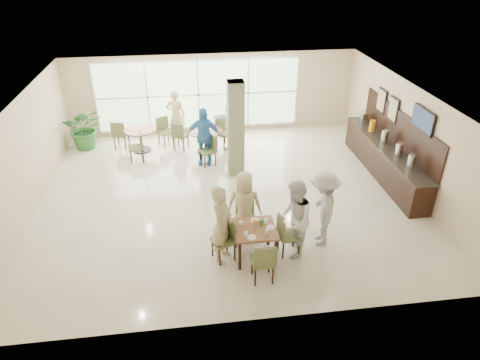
{
  "coord_description": "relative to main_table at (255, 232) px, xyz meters",
  "views": [
    {
      "loc": [
        -0.98,
        -10.01,
        6.09
      ],
      "look_at": [
        0.2,
        -1.2,
        1.1
      ],
      "focal_mm": 32.0,
      "sensor_mm": 36.0,
      "label": 1
    }
  ],
  "objects": [
    {
      "name": "chairs_table_left",
      "position": [
        -2.81,
        5.85,
        -0.18
      ],
      "size": [
        2.06,
        1.71,
        0.95
      ],
      "color": "#5D6839",
      "rests_on": "ground"
    },
    {
      "name": "round_table_left",
      "position": [
        -2.82,
        5.9,
        -0.09
      ],
      "size": [
        1.06,
        1.06,
        0.75
      ],
      "color": "brown",
      "rests_on": "ground"
    },
    {
      "name": "round_table_right",
      "position": [
        -0.72,
        5.49,
        -0.07
      ],
      "size": [
        1.11,
        1.11,
        0.75
      ],
      "color": "brown",
      "rests_on": "ground"
    },
    {
      "name": "chairs_table_right",
      "position": [
        -0.77,
        5.42,
        -0.18
      ],
      "size": [
        2.07,
        1.89,
        0.95
      ],
      "color": "#5D6839",
      "rests_on": "ground"
    },
    {
      "name": "wall_tv",
      "position": [
        4.61,
        2.11,
        1.5
      ],
      "size": [
        0.06,
        1.0,
        0.58
      ],
      "color": "black",
      "rests_on": "ground"
    },
    {
      "name": "potted_plant",
      "position": [
        -4.64,
        6.36,
        0.05
      ],
      "size": [
        1.37,
        1.37,
        1.4
      ],
      "primitive_type": "imported",
      "rotation": [
        0.0,
        0.0,
        0.09
      ],
      "color": "#2B6C2F",
      "rests_on": "ground"
    },
    {
      "name": "teen_right",
      "position": [
        0.85,
        0.0,
        0.25
      ],
      "size": [
        0.83,
        0.99,
        1.81
      ],
      "primitive_type": "imported",
      "rotation": [
        0.0,
        0.0,
        -1.75
      ],
      "color": "white",
      "rests_on": "ground"
    },
    {
      "name": "teen_left",
      "position": [
        -0.71,
        0.03,
        0.24
      ],
      "size": [
        0.65,
        0.77,
        1.79
      ],
      "primitive_type": "imported",
      "rotation": [
        0.0,
        0.0,
        1.15
      ],
      "color": "tan",
      "rests_on": "ground"
    },
    {
      "name": "framed_art_a",
      "position": [
        4.62,
        3.71,
        1.2
      ],
      "size": [
        0.05,
        0.55,
        0.7
      ],
      "color": "black",
      "rests_on": "ground"
    },
    {
      "name": "chairs_main_table",
      "position": [
        0.02,
        0.0,
        -0.18
      ],
      "size": [
        1.98,
        1.93,
        0.95
      ],
      "color": "#5D6839",
      "rests_on": "ground"
    },
    {
      "name": "room_shell",
      "position": [
        -0.32,
        2.71,
        1.05
      ],
      "size": [
        10.0,
        10.0,
        10.0
      ],
      "color": "white",
      "rests_on": "ground"
    },
    {
      "name": "framed_art_b",
      "position": [
        4.62,
        4.51,
        1.2
      ],
      "size": [
        0.05,
        0.55,
        0.7
      ],
      "color": "black",
      "rests_on": "ground"
    },
    {
      "name": "adult_standing",
      "position": [
        -1.64,
        6.61,
        0.25
      ],
      "size": [
        0.75,
        0.6,
        1.8
      ],
      "primitive_type": "imported",
      "rotation": [
        0.0,
        0.0,
        2.85
      ],
      "color": "tan",
      "rests_on": "ground"
    },
    {
      "name": "main_table",
      "position": [
        0.0,
        0.0,
        0.0
      ],
      "size": [
        0.9,
        0.9,
        0.75
      ],
      "color": "brown",
      "rests_on": "ground"
    },
    {
      "name": "ground",
      "position": [
        -0.32,
        2.71,
        -0.65
      ],
      "size": [
        10.0,
        10.0,
        0.0
      ],
      "primitive_type": "plane",
      "color": "beige",
      "rests_on": "ground"
    },
    {
      "name": "teen_far",
      "position": [
        -0.11,
        0.83,
        0.17
      ],
      "size": [
        0.89,
        0.64,
        1.64
      ],
      "primitive_type": "imported",
      "rotation": [
        0.0,
        0.0,
        2.87
      ],
      "color": "tan",
      "rests_on": "ground"
    },
    {
      "name": "window_bank",
      "position": [
        -0.82,
        7.17,
        0.75
      ],
      "size": [
        7.0,
        0.04,
        7.0
      ],
      "color": "silver",
      "rests_on": "ground"
    },
    {
      "name": "adult_a",
      "position": [
        -0.82,
        4.67,
        0.25
      ],
      "size": [
        1.15,
        0.78,
        1.81
      ],
      "primitive_type": "imported",
      "rotation": [
        0.0,
        0.0,
        -0.18
      ],
      "color": "#4084C1",
      "rests_on": "ground"
    },
    {
      "name": "tabletop_clutter",
      "position": [
        0.03,
        -0.01,
        0.16
      ],
      "size": [
        0.77,
        0.8,
        0.21
      ],
      "color": "white",
      "rests_on": "main_table"
    },
    {
      "name": "adult_b",
      "position": [
        0.15,
        5.37,
        0.28
      ],
      "size": [
        1.39,
        1.89,
        1.87
      ],
      "primitive_type": "imported",
      "rotation": [
        0.0,
        0.0,
        -1.15
      ],
      "color": "white",
      "rests_on": "ground"
    },
    {
      "name": "teen_standing",
      "position": [
        1.58,
        0.33,
        0.26
      ],
      "size": [
        0.89,
        1.28,
        1.82
      ],
      "primitive_type": "imported",
      "rotation": [
        0.0,
        0.0,
        -1.76
      ],
      "color": "#B4B4B7",
      "rests_on": "ground"
    },
    {
      "name": "buffet_counter",
      "position": [
        4.38,
        3.21,
        -0.1
      ],
      "size": [
        0.64,
        4.7,
        1.95
      ],
      "color": "black",
      "rests_on": "ground"
    },
    {
      "name": "column",
      "position": [
        0.08,
        3.91,
        0.75
      ],
      "size": [
        0.45,
        0.45,
        2.8
      ],
      "primitive_type": "cube",
      "color": "#666A4A",
      "rests_on": "ground"
    }
  ]
}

